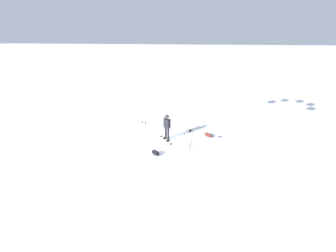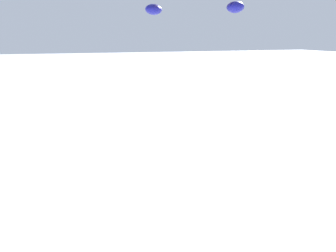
{
  "view_description": "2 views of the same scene",
  "coord_description": "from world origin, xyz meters",
  "views": [
    {
      "loc": [
        -12.75,
        -1.9,
        6.55
      ],
      "look_at": [
        -0.4,
        -0.02,
        1.3
      ],
      "focal_mm": 23.37,
      "sensor_mm": 36.0,
      "label": 1
    },
    {
      "loc": [
        4.79,
        -0.56,
        8.31
      ],
      "look_at": [
        -3.01,
        1.71,
        5.32
      ],
      "focal_mm": 25.64,
      "sensor_mm": 36.0,
      "label": 2
    }
  ],
  "objects": [
    {
      "name": "ground_plane",
      "position": [
        0.0,
        0.0,
        0.0
      ],
      "size": [
        300.0,
        300.0,
        0.0
      ],
      "primitive_type": "plane",
      "color": "white"
    },
    {
      "name": "snowboarder",
      "position": [
        0.38,
        0.17,
        1.08
      ],
      "size": [
        0.78,
        0.48,
        1.79
      ],
      "color": "black",
      "rests_on": "ground_plane"
    },
    {
      "name": "snowboard",
      "position": [
        0.21,
        0.2,
        0.02
      ],
      "size": [
        1.44,
        1.16,
        0.1
      ],
      "color": "beige",
      "rests_on": "ground_plane"
    },
    {
      "name": "gear_bag_large",
      "position": [
        1.23,
        -2.59,
        0.12
      ],
      "size": [
        0.67,
        0.71,
        0.23
      ],
      "color": "#4C1E19",
      "rests_on": "ground_plane"
    },
    {
      "name": "camera_tripod",
      "position": [
        -0.86,
        -1.43,
        0.97
      ],
      "size": [
        0.71,
        0.64,
        1.36
      ],
      "color": "#262628",
      "rests_on": "ground_plane"
    },
    {
      "name": "gear_bag_small",
      "position": [
        -1.77,
        0.52,
        0.13
      ],
      "size": [
        0.63,
        0.68,
        0.25
      ],
      "color": "black",
      "rests_on": "ground_plane"
    },
    {
      "name": "ski_poles",
      "position": [
        0.36,
        1.73,
        0.8
      ],
      "size": [
        0.22,
        0.33,
        1.21
      ],
      "color": "gray",
      "rests_on": "ground_plane"
    }
  ]
}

